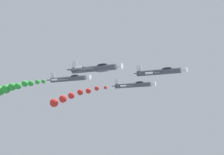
% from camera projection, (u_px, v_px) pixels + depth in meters
% --- Properties ---
extents(airplane_lead, '(9.47, 10.35, 2.88)m').
position_uv_depth(airplane_lead, '(159.00, 72.00, 64.59)').
color(airplane_lead, '#474C56').
extents(airplane_left_inner, '(9.53, 10.35, 2.66)m').
position_uv_depth(airplane_left_inner, '(133.00, 85.00, 77.20)').
color(airplane_left_inner, '#474C56').
extents(smoke_trail_left_inner, '(3.83, 15.22, 5.00)m').
position_uv_depth(smoke_trail_left_inner, '(68.00, 98.00, 83.07)').
color(smoke_trail_left_inner, red).
extents(airplane_right_inner, '(9.56, 10.35, 2.46)m').
position_uv_depth(airplane_right_inner, '(94.00, 69.00, 59.18)').
color(airplane_right_inner, '#474C56').
extents(airplane_left_outer, '(9.50, 10.35, 2.77)m').
position_uv_depth(airplane_left_outer, '(69.00, 79.00, 72.33)').
color(airplane_left_outer, '#474C56').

